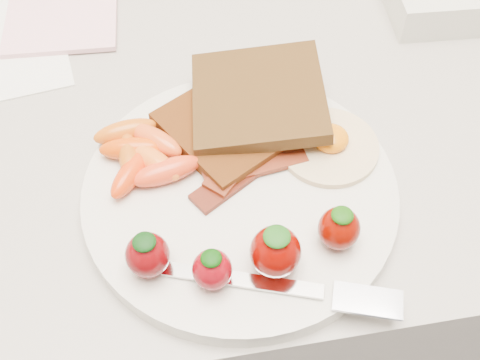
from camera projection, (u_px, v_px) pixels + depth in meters
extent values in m
cube|color=gray|center=(235.00, 272.00, 0.99)|extent=(2.00, 0.60, 0.90)
cylinder|color=beige|center=(240.00, 193.00, 0.52)|extent=(0.27, 0.27, 0.02)
cube|color=#3D210A|center=(232.00, 124.00, 0.54)|extent=(0.15, 0.15, 0.01)
cube|color=black|center=(258.00, 97.00, 0.55)|extent=(0.13, 0.13, 0.03)
cylinder|color=beige|center=(328.00, 147.00, 0.53)|extent=(0.10, 0.10, 0.01)
ellipsoid|color=orange|center=(331.00, 138.00, 0.53)|extent=(0.04, 0.04, 0.02)
cube|color=black|center=(238.00, 176.00, 0.52)|extent=(0.09, 0.07, 0.00)
cube|color=#4C1705|center=(255.00, 165.00, 0.52)|extent=(0.09, 0.04, 0.00)
cube|color=#450903|center=(244.00, 156.00, 0.52)|extent=(0.08, 0.08, 0.00)
ellipsoid|color=#D64304|center=(132.00, 149.00, 0.52)|extent=(0.06, 0.03, 0.02)
ellipsoid|color=orange|center=(154.00, 161.00, 0.52)|extent=(0.05, 0.06, 0.02)
ellipsoid|color=red|center=(130.00, 174.00, 0.51)|extent=(0.05, 0.06, 0.02)
ellipsoid|color=#E0511B|center=(155.00, 140.00, 0.53)|extent=(0.06, 0.06, 0.02)
ellipsoid|color=#C6560E|center=(125.00, 131.00, 0.54)|extent=(0.06, 0.03, 0.02)
ellipsoid|color=red|center=(167.00, 171.00, 0.51)|extent=(0.07, 0.03, 0.02)
ellipsoid|color=#B9520F|center=(129.00, 157.00, 0.52)|extent=(0.02, 0.05, 0.02)
ellipsoid|color=#5D0407|center=(148.00, 255.00, 0.45)|extent=(0.03, 0.03, 0.04)
ellipsoid|color=black|center=(144.00, 242.00, 0.44)|extent=(0.02, 0.02, 0.01)
ellipsoid|color=maroon|center=(212.00, 270.00, 0.45)|extent=(0.03, 0.03, 0.03)
ellipsoid|color=#083504|center=(211.00, 258.00, 0.43)|extent=(0.02, 0.02, 0.01)
ellipsoid|color=#640400|center=(275.00, 252.00, 0.45)|extent=(0.04, 0.04, 0.04)
ellipsoid|color=#174D10|center=(277.00, 237.00, 0.43)|extent=(0.02, 0.02, 0.01)
ellipsoid|color=#640800|center=(339.00, 229.00, 0.47)|extent=(0.03, 0.03, 0.04)
ellipsoid|color=#134607|center=(342.00, 215.00, 0.45)|extent=(0.02, 0.02, 0.01)
cube|color=silver|center=(242.00, 280.00, 0.46)|extent=(0.12, 0.05, 0.00)
cube|color=silver|center=(368.00, 301.00, 0.45)|extent=(0.06, 0.04, 0.00)
cube|color=#EFAFB8|center=(63.00, 1.00, 0.68)|extent=(0.13, 0.18, 0.01)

